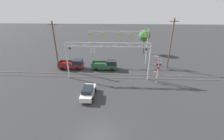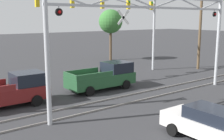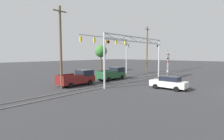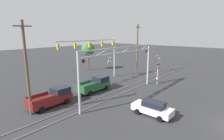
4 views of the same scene
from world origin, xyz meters
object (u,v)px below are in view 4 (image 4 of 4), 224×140
(crossing_signal_mast, at_px, (158,72))
(utility_pole_right, at_px, (137,49))
(traffic_signal_span, at_px, (101,49))
(background_tree_beyond_span, at_px, (88,49))
(pickup_truck_lead, at_px, (95,85))
(utility_pole_left, at_px, (27,68))
(crossing_gantry, at_px, (121,62))
(pickup_truck_following, at_px, (52,98))
(sedan_waiting, at_px, (153,108))

(crossing_signal_mast, distance_m, utility_pole_right, 8.20)
(traffic_signal_span, relative_size, background_tree_beyond_span, 2.02)
(pickup_truck_lead, relative_size, utility_pole_left, 0.54)
(crossing_gantry, height_order, traffic_signal_span, traffic_signal_span)
(pickup_truck_following, bearing_deg, pickup_truck_lead, -0.23)
(pickup_truck_following, relative_size, sedan_waiting, 1.21)
(pickup_truck_following, distance_m, background_tree_beyond_span, 20.99)
(crossing_signal_mast, height_order, sedan_waiting, crossing_signal_mast)
(utility_pole_right, bearing_deg, sedan_waiting, -142.32)
(utility_pole_left, bearing_deg, crossing_gantry, -19.81)
(sedan_waiting, relative_size, background_tree_beyond_span, 0.66)
(crossing_signal_mast, height_order, utility_pole_left, utility_pole_left)
(pickup_truck_lead, bearing_deg, crossing_gantry, -80.08)
(utility_pole_left, bearing_deg, traffic_signal_span, 15.00)
(sedan_waiting, bearing_deg, crossing_gantry, 67.91)
(pickup_truck_following, bearing_deg, traffic_signal_span, 16.17)
(pickup_truck_lead, distance_m, utility_pole_left, 10.91)
(utility_pole_left, bearing_deg, crossing_signal_mast, -14.67)
(pickup_truck_lead, bearing_deg, sedan_waiting, -99.29)
(crossing_signal_mast, distance_m, traffic_signal_span, 10.75)
(pickup_truck_following, distance_m, utility_pole_left, 5.06)
(crossing_signal_mast, distance_m, utility_pole_left, 20.39)
(crossing_signal_mast, bearing_deg, utility_pole_right, 60.52)
(crossing_gantry, height_order, crossing_signal_mast, crossing_gantry)
(pickup_truck_following, xyz_separation_m, sedan_waiting, (5.48, -10.52, -0.18))
(utility_pole_right, bearing_deg, traffic_signal_span, 161.60)
(sedan_waiting, bearing_deg, traffic_signal_span, 63.85)
(crossing_gantry, distance_m, crossing_signal_mast, 9.15)
(utility_pole_right, distance_m, background_tree_beyond_span, 11.61)
(sedan_waiting, bearing_deg, crossing_signal_mast, 23.77)
(crossing_gantry, relative_size, crossing_signal_mast, 2.98)
(crossing_gantry, bearing_deg, background_tree_beyond_span, 61.82)
(crossing_gantry, bearing_deg, utility_pole_right, 23.44)
(pickup_truck_lead, bearing_deg, crossing_signal_mast, -30.60)
(utility_pole_left, distance_m, utility_pole_right, 23.28)
(utility_pole_right, bearing_deg, crossing_gantry, -156.56)
(crossing_signal_mast, xyz_separation_m, utility_pole_right, (3.71, 6.57, 3.20))
(traffic_signal_span, relative_size, pickup_truck_following, 2.54)
(traffic_signal_span, xyz_separation_m, utility_pole_left, (-15.30, -4.10, -0.66))
(crossing_gantry, height_order, background_tree_beyond_span, crossing_gantry)
(pickup_truck_lead, distance_m, background_tree_beyond_span, 15.87)
(sedan_waiting, xyz_separation_m, utility_pole_left, (-8.37, 10.02, 4.31))
(utility_pole_left, bearing_deg, pickup_truck_following, 9.79)
(utility_pole_left, xyz_separation_m, background_tree_beyond_span, (19.64, 12.49, -0.11))
(utility_pole_right, height_order, background_tree_beyond_span, utility_pole_right)
(pickup_truck_lead, bearing_deg, traffic_signal_span, 34.83)
(crossing_signal_mast, xyz_separation_m, pickup_truck_following, (-16.63, 5.61, -1.20))
(crossing_gantry, height_order, pickup_truck_lead, crossing_gantry)
(traffic_signal_span, relative_size, utility_pole_left, 1.34)
(crossing_signal_mast, bearing_deg, utility_pole_left, 165.33)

